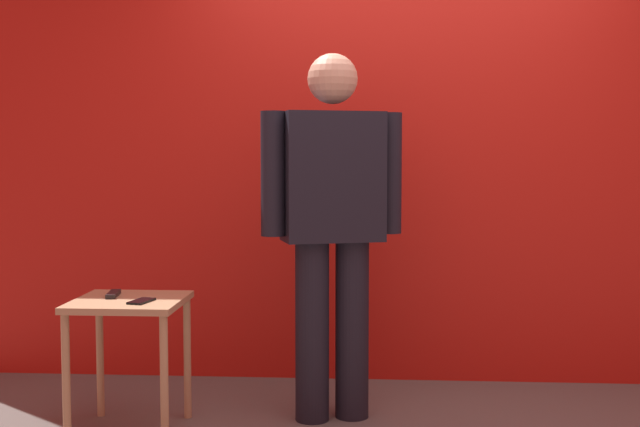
# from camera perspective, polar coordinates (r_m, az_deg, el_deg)

# --- Properties ---
(back_wall_red) EXTENTS (5.79, 0.12, 3.16)m
(back_wall_red) POSITION_cam_1_polar(r_m,az_deg,el_deg) (4.57, 6.45, 7.88)
(back_wall_red) COLOR red
(back_wall_red) RESTS_ON ground_plane
(standing_person) EXTENTS (0.70, 0.36, 1.76)m
(standing_person) POSITION_cam_1_polar(r_m,az_deg,el_deg) (3.82, 0.89, -0.23)
(standing_person) COLOR black
(standing_person) RESTS_ON ground_plane
(side_table) EXTENTS (0.49, 0.49, 0.62)m
(side_table) POSITION_cam_1_polar(r_m,az_deg,el_deg) (3.79, -13.50, -7.56)
(side_table) COLOR tan
(side_table) RESTS_ON ground_plane
(cell_phone) EXTENTS (0.10, 0.16, 0.01)m
(cell_phone) POSITION_cam_1_polar(r_m,az_deg,el_deg) (3.67, -12.67, -6.14)
(cell_phone) COLOR black
(cell_phone) RESTS_ON side_table
(tv_remote) EXTENTS (0.07, 0.17, 0.02)m
(tv_remote) POSITION_cam_1_polar(r_m,az_deg,el_deg) (3.86, -14.58, -5.60)
(tv_remote) COLOR black
(tv_remote) RESTS_ON side_table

